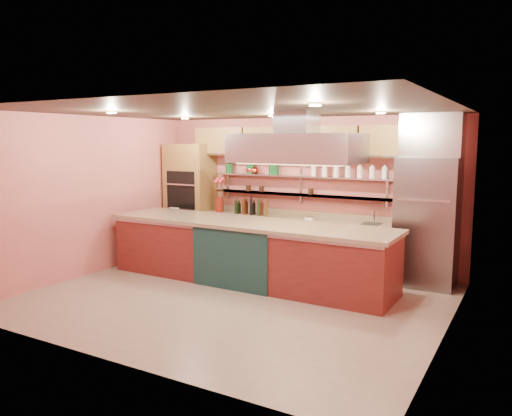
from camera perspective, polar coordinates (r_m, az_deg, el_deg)
The scene contains 21 objects.
floor at distance 7.67m, azimuth -2.44°, elevation -10.34°, with size 6.00×5.00×0.02m, color gray.
ceiling at distance 7.31m, azimuth -2.57°, elevation 11.11°, with size 6.00×5.00×0.02m, color black.
wall_back at distance 9.56m, azimuth 5.48°, elevation 1.88°, with size 6.00×0.04×2.80m, color #C6635D.
wall_front at distance 5.43m, azimuth -16.65°, elevation -2.87°, with size 6.00×0.04×2.80m, color #C6635D.
wall_left at distance 9.30m, azimuth -18.38°, elevation 1.35°, with size 0.04×5.00×2.80m, color #C6635D.
wall_right at distance 6.32m, azimuth 21.25°, elevation -1.62°, with size 0.04×5.00×2.80m, color #C6635D.
oven_stack at distance 10.55m, azimuth -7.50°, elevation 1.03°, with size 0.95×0.64×2.30m, color olive.
refrigerator at distance 8.56m, azimuth 18.95°, elevation -1.55°, with size 0.95×0.72×2.10m, color slate.
back_counter at distance 9.45m, azimuth 4.39°, elevation -3.92°, with size 3.84×0.64×0.93m, color tan.
wall_shelf_lower at distance 9.46m, azimuth 4.88°, elevation 1.52°, with size 3.60×0.26×0.03m, color #A2A4A8.
wall_shelf_upper at distance 9.43m, azimuth 4.90°, elevation 3.64°, with size 3.60×0.26×0.03m, color #A2A4A8.
upper_cabinets at distance 9.34m, azimuth 5.10°, elevation 7.59°, with size 4.60×0.36×0.55m, color olive.
range_hood at distance 7.77m, azimuth 4.68°, elevation 6.83°, with size 2.00×1.00×0.45m, color #A2A4A8.
ceiling_downlights at distance 7.48m, azimuth -1.73°, elevation 10.80°, with size 4.00×2.80×0.02m, color #FFE5A5.
island at distance 8.40m, azimuth -1.06°, elevation -5.01°, with size 4.95×1.08×1.03m, color maroon.
flower_vase at distance 10.11m, azimuth -4.20°, elevation 0.38°, with size 0.17×0.17×0.30m, color maroon.
oil_bottle_cluster at distance 9.71m, azimuth -0.41°, elevation -0.02°, with size 0.80×0.23×0.26m, color black.
kitchen_scale at distance 9.18m, azimuth 6.17°, elevation -1.07°, with size 0.15×0.11×0.08m, color white.
bar_faucet at distance 8.87m, azimuth 13.38°, elevation -1.06°, with size 0.03×0.03×0.23m, color white.
copper_kettle at distance 9.86m, azimuth -0.17°, elevation 4.32°, with size 0.17×0.17×0.14m, color #C14A2C.
green_canister at distance 9.65m, azimuth 2.18°, elevation 4.33°, with size 0.14×0.14×0.16m, color #0E431C.
Camera 1 is at (3.87, -6.18, 2.37)m, focal length 35.00 mm.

